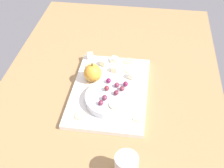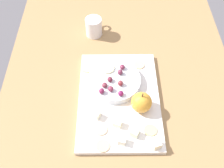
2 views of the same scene
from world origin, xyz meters
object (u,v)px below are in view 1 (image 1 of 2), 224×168
at_px(grape_5, 101,103).
at_px(grape_6, 126,84).
at_px(grape_7, 122,89).
at_px(cup, 126,167).
at_px(cracker_2, 91,66).
at_px(grape_1, 109,81).
at_px(cheese_cube_4, 90,56).
at_px(cracker_0, 81,115).
at_px(cheese_cube_2, 104,63).
at_px(apple_slice_0, 116,105).
at_px(grape_2, 107,88).
at_px(cheese_cube_3, 115,69).
at_px(platter, 110,91).
at_px(grape_4, 103,98).
at_px(cracker_4, 129,61).
at_px(cheese_cube_0, 114,60).
at_px(cracker_3, 138,118).
at_px(grape_0, 116,93).
at_px(apple_whole, 93,73).
at_px(cracker_1, 129,70).
at_px(grape_3, 117,85).
at_px(serving_dish, 112,98).
at_px(cheese_cube_1, 132,76).

distance_m(grape_5, grape_6, 0.13).
height_order(grape_7, cup, cup).
bearing_deg(grape_6, cracker_2, -129.96).
bearing_deg(grape_1, cracker_2, -142.62).
xyz_separation_m(cheese_cube_4, grape_6, (0.18, 0.16, 0.02)).
distance_m(grape_5, grape_7, 0.10).
bearing_deg(cracker_0, cheese_cube_4, -174.70).
distance_m(cheese_cube_2, apple_slice_0, 0.26).
relative_size(grape_2, grape_7, 1.00).
xyz_separation_m(cheese_cube_3, grape_5, (0.21, -0.02, 0.02)).
bearing_deg(platter, cracker_2, -143.09).
relative_size(cheese_cube_2, grape_4, 1.19).
bearing_deg(cracker_4, cheese_cube_0, -78.01).
distance_m(cracker_3, grape_0, 0.12).
bearing_deg(apple_whole, cracker_1, 121.31).
bearing_deg(cracker_4, grape_2, -14.96).
bearing_deg(grape_7, grape_6, 161.51).
xyz_separation_m(cheese_cube_4, cracker_4, (0.00, 0.16, -0.01)).
relative_size(platter, apple_whole, 5.86).
bearing_deg(platter, cheese_cube_2, -162.29).
relative_size(cracker_0, cracker_1, 1.00).
distance_m(apple_whole, grape_1, 0.07).
xyz_separation_m(grape_3, cup, (0.32, 0.07, -0.01)).
xyz_separation_m(platter, cheese_cube_4, (-0.18, -0.11, 0.02)).
bearing_deg(cheese_cube_2, grape_1, 16.87).
height_order(cheese_cube_4, grape_5, grape_5).
bearing_deg(grape_1, platter, 29.80).
distance_m(cheese_cube_3, grape_6, 0.12).
relative_size(cheese_cube_2, cracker_1, 0.58).
bearing_deg(grape_3, grape_6, 107.32).
bearing_deg(cup, apple_whole, -156.44).
xyz_separation_m(cheese_cube_2, grape_6, (0.14, 0.10, 0.02)).
height_order(serving_dish, grape_7, grape_7).
xyz_separation_m(cracker_0, cracker_2, (-0.27, -0.02, 0.00)).
distance_m(cheese_cube_1, grape_1, 0.11).
distance_m(grape_6, grape_7, 0.03).
bearing_deg(cracker_2, grape_0, 35.15).
bearing_deg(cracker_2, grape_4, 22.05).
bearing_deg(grape_5, cup, 25.44).
distance_m(platter, grape_1, 0.04).
distance_m(cheese_cube_0, cup, 0.51).
relative_size(cheese_cube_3, grape_7, 1.19).
xyz_separation_m(cheese_cube_1, apple_slice_0, (0.18, -0.04, 0.02)).
bearing_deg(grape_4, grape_1, 176.43).
relative_size(cheese_cube_0, cheese_cube_2, 1.00).
height_order(cheese_cube_4, cracker_0, cheese_cube_4).
bearing_deg(cracker_3, cracker_4, -168.63).
bearing_deg(cracker_4, grape_1, -18.68).
xyz_separation_m(grape_5, apple_slice_0, (-0.00, 0.05, -0.01)).
height_order(grape_1, cup, cup).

